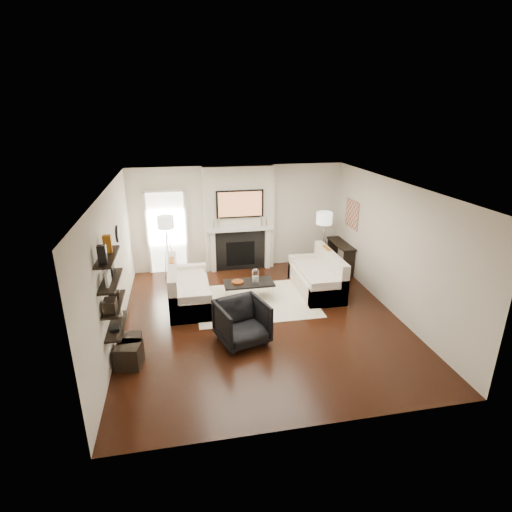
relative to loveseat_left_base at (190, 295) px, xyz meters
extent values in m
plane|color=black|center=(1.40, -0.96, -0.21)|extent=(6.00, 6.00, 0.00)
plane|color=white|center=(1.40, -0.96, 2.49)|extent=(6.00, 6.00, 0.00)
plane|color=silver|center=(1.40, 2.04, 1.14)|extent=(5.50, 0.00, 5.50)
plane|color=silver|center=(1.40, -3.96, 1.14)|extent=(5.50, 0.00, 5.50)
plane|color=silver|center=(-1.35, -0.96, 1.14)|extent=(0.00, 6.00, 6.00)
plane|color=silver|center=(4.15, -0.96, 1.14)|extent=(0.00, 6.00, 6.00)
cube|color=silver|center=(1.40, 1.91, 1.14)|extent=(1.80, 0.25, 2.70)
cube|color=black|center=(1.40, 1.78, 0.31)|extent=(1.30, 0.02, 1.04)
cube|color=black|center=(1.40, 1.77, 0.24)|extent=(0.75, 0.02, 0.65)
cube|color=white|center=(0.68, 1.75, 0.34)|extent=(0.12, 0.08, 1.10)
cube|color=white|center=(2.12, 1.75, 0.34)|extent=(0.12, 0.08, 1.10)
cube|color=white|center=(1.40, 1.73, 0.91)|extent=(1.70, 0.18, 0.07)
cube|color=black|center=(1.40, 1.75, 1.57)|extent=(1.20, 0.06, 0.70)
cube|color=#BF723F|center=(1.40, 1.72, 1.57)|extent=(1.10, 0.00, 0.62)
cylinder|color=silver|center=(0.85, 1.74, 1.09)|extent=(0.04, 0.04, 0.30)
cylinder|color=silver|center=(0.72, 1.74, 1.06)|extent=(0.04, 0.04, 0.24)
cylinder|color=silver|center=(1.95, 1.74, 1.09)|extent=(0.04, 0.04, 0.30)
cylinder|color=silver|center=(2.08, 1.74, 1.06)|extent=(0.04, 0.04, 0.24)
cube|color=white|center=(-0.45, 2.02, 0.84)|extent=(0.90, 0.02, 2.10)
cube|color=white|center=(-0.93, 2.00, 0.84)|extent=(0.06, 0.06, 2.16)
cube|color=white|center=(0.03, 2.00, 0.84)|extent=(0.06, 0.06, 2.16)
cube|color=white|center=(-0.45, 2.00, 1.92)|extent=(1.02, 0.06, 0.06)
cube|color=beige|center=(1.43, -0.17, -0.20)|extent=(2.60, 2.00, 0.01)
cube|color=silver|center=(0.00, 0.00, 0.00)|extent=(0.85, 1.80, 0.42)
cube|color=silver|center=(-0.33, 0.00, 0.32)|extent=(0.18, 1.80, 0.80)
cube|color=silver|center=(0.00, -0.81, 0.09)|extent=(0.85, 0.18, 0.60)
cube|color=silver|center=(0.00, 0.81, 0.09)|extent=(0.85, 0.18, 0.60)
cube|color=silver|center=(0.05, 0.00, 0.26)|extent=(0.63, 1.44, 0.10)
cube|color=#B06215|center=(-0.33, 0.30, 0.52)|extent=(0.10, 0.42, 0.42)
cube|color=black|center=(-0.33, -0.30, 0.51)|extent=(0.10, 0.40, 0.40)
cube|color=silver|center=(2.92, 0.13, 0.00)|extent=(0.85, 1.80, 0.42)
cube|color=silver|center=(3.26, 0.13, 0.32)|extent=(0.18, 1.80, 0.80)
cube|color=silver|center=(2.92, -0.68, 0.09)|extent=(0.85, 0.18, 0.60)
cube|color=silver|center=(2.92, 0.94, 0.09)|extent=(0.85, 0.18, 0.60)
cube|color=silver|center=(2.87, 0.13, 0.26)|extent=(0.63, 1.44, 0.10)
cube|color=#B06215|center=(3.26, 0.43, 0.52)|extent=(0.10, 0.42, 0.42)
cube|color=black|center=(3.26, -0.17, 0.51)|extent=(0.10, 0.40, 0.40)
cube|color=black|center=(1.30, -0.03, 0.19)|extent=(1.10, 0.55, 0.04)
cylinder|color=silver|center=(0.80, -0.25, -0.02)|extent=(0.02, 0.02, 0.38)
cylinder|color=silver|center=(1.80, -0.25, -0.02)|extent=(0.02, 0.02, 0.38)
cylinder|color=silver|center=(0.80, 0.19, -0.02)|extent=(0.02, 0.02, 0.38)
cylinder|color=silver|center=(1.80, 0.19, -0.02)|extent=(0.02, 0.02, 0.38)
cylinder|color=white|center=(1.45, -0.03, 0.35)|extent=(0.16, 0.16, 0.28)
cylinder|color=white|center=(1.45, -0.03, 0.29)|extent=(0.09, 0.09, 0.14)
cylinder|color=#9D4A1A|center=(1.05, -0.03, 0.24)|extent=(0.26, 0.26, 0.04)
imported|color=black|center=(0.89, -1.70, 0.22)|extent=(1.03, 0.99, 0.86)
cylinder|color=silver|center=(-0.45, 1.57, 0.39)|extent=(0.02, 0.02, 1.20)
cylinder|color=white|center=(-0.45, 1.57, 1.24)|extent=(0.40, 0.40, 0.30)
cylinder|color=silver|center=(-0.34, 1.57, 0.39)|extent=(0.25, 0.02, 1.23)
cylinder|color=silver|center=(-0.50, 1.67, 0.39)|extent=(0.14, 0.22, 1.23)
cylinder|color=silver|center=(-0.50, 1.48, 0.39)|extent=(0.14, 0.22, 1.23)
cylinder|color=silver|center=(3.45, 1.21, 0.39)|extent=(0.02, 0.02, 1.20)
cylinder|color=white|center=(3.45, 1.21, 1.24)|extent=(0.40, 0.40, 0.30)
cylinder|color=silver|center=(3.56, 1.21, 0.39)|extent=(0.25, 0.02, 1.23)
cylinder|color=silver|center=(3.40, 1.30, 0.39)|extent=(0.14, 0.22, 1.23)
cylinder|color=silver|center=(3.40, 1.11, 0.39)|extent=(0.14, 0.22, 1.23)
cube|color=black|center=(3.97, 1.25, 0.52)|extent=(0.35, 1.20, 0.04)
cube|color=black|center=(3.97, 0.70, 0.14)|extent=(0.30, 0.04, 0.71)
cube|color=black|center=(3.97, 1.80, 0.14)|extent=(0.30, 0.04, 0.71)
cube|color=#B7785B|center=(4.13, 1.09, 1.34)|extent=(0.03, 0.70, 0.70)
cube|color=black|center=(-1.22, -1.96, 0.49)|extent=(0.25, 1.00, 0.03)
cube|color=black|center=(-1.22, -1.96, 0.89)|extent=(0.25, 1.00, 0.04)
cube|color=black|center=(-1.22, -1.96, 1.29)|extent=(0.25, 1.00, 0.04)
cube|color=black|center=(-1.22, -1.96, 1.69)|extent=(0.25, 1.00, 0.04)
cube|color=black|center=(-1.22, -2.31, 1.85)|extent=(0.12, 0.10, 0.28)
cube|color=#B06215|center=(-1.22, -1.82, 1.85)|extent=(0.12, 0.10, 0.28)
cube|color=white|center=(-1.22, -2.13, 1.42)|extent=(0.04, 0.30, 0.22)
cube|color=black|center=(-1.22, -1.71, 1.40)|extent=(0.04, 0.22, 0.18)
cube|color=black|center=(-1.22, -2.27, 1.01)|extent=(0.18, 0.25, 0.20)
cube|color=black|center=(-1.22, -1.78, 0.97)|extent=(0.15, 0.12, 0.12)
cube|color=black|center=(-1.22, -2.10, 0.53)|extent=(0.14, 0.20, 0.05)
cube|color=white|center=(-1.22, -1.64, 0.60)|extent=(0.10, 0.10, 0.18)
cylinder|color=black|center=(-1.33, -0.06, 1.49)|extent=(0.04, 0.34, 0.34)
cylinder|color=white|center=(-1.30, -0.06, 1.49)|extent=(0.01, 0.29, 0.29)
cube|color=black|center=(-1.07, -1.84, -0.01)|extent=(0.42, 0.42, 0.40)
cube|color=black|center=(-1.07, -2.08, -0.01)|extent=(0.47, 0.47, 0.40)
camera|label=1|loc=(-0.08, -7.98, 3.80)|focal=28.00mm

